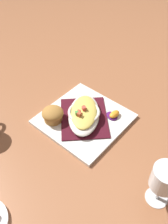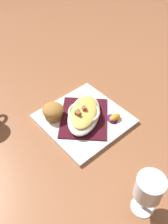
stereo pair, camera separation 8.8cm
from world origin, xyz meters
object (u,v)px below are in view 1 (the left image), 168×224
(muffin, at_px, (53,114))
(square_plate, at_px, (84,119))
(orange_garnish, at_px, (114,115))
(stemmed_glass, at_px, (165,180))
(gratin_dish, at_px, (84,113))

(muffin, bearing_deg, square_plate, -37.49)
(orange_garnish, bearing_deg, stemmed_glass, -114.39)
(muffin, distance_m, orange_garnish, 0.22)
(square_plate, xyz_separation_m, orange_garnish, (0.08, -0.07, 0.01))
(gratin_dish, relative_size, orange_garnish, 4.14)
(square_plate, relative_size, stemmed_glass, 1.97)
(orange_garnish, height_order, stemmed_glass, stemmed_glass)
(orange_garnish, bearing_deg, muffin, 142.43)
(muffin, bearing_deg, stemmed_glass, -84.58)
(gratin_dish, xyz_separation_m, muffin, (-0.09, 0.07, 0.00))
(gratin_dish, distance_m, stemmed_glass, 0.36)
(orange_garnish, relative_size, stemmed_glass, 0.38)
(muffin, height_order, orange_garnish, muffin)
(gratin_dish, height_order, stemmed_glass, stemmed_glass)
(stemmed_glass, bearing_deg, orange_garnish, 65.61)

